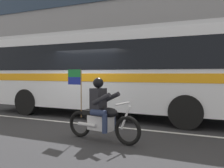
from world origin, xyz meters
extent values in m
plane|color=#2B2B2D|center=(0.00, 0.00, 0.00)|extent=(60.00, 60.00, 0.00)
cube|color=gray|center=(0.00, 5.10, 0.07)|extent=(28.00, 3.80, 0.15)
cube|color=silver|center=(0.00, -0.60, 0.00)|extent=(26.60, 0.14, 0.01)
cube|color=gray|center=(0.00, 7.40, 5.03)|extent=(28.00, 0.80, 10.07)
cube|color=#233347|center=(0.00, 6.96, 3.52)|extent=(25.76, 0.10, 1.40)
cube|color=silver|center=(0.50, 1.20, 1.73)|extent=(10.71, 2.57, 2.70)
cube|color=black|center=(0.50, 1.20, 2.28)|extent=(9.85, 2.61, 0.96)
cube|color=orange|center=(0.50, 1.20, 1.53)|extent=(10.49, 2.60, 0.28)
cube|color=#BABCC3|center=(0.50, 1.20, 3.14)|extent=(10.49, 2.44, 0.16)
cylinder|color=black|center=(-2.81, 0.02, 0.52)|extent=(1.04, 0.30, 1.04)
cylinder|color=black|center=(3.45, 0.02, 0.52)|extent=(1.04, 0.30, 1.04)
torus|color=black|center=(2.51, -2.31, 0.34)|extent=(0.70, 0.19, 0.69)
torus|color=black|center=(1.08, -2.11, 0.34)|extent=(0.70, 0.19, 0.69)
cube|color=silver|center=(1.75, -2.20, 0.44)|extent=(0.67, 0.37, 0.36)
ellipsoid|color=black|center=(1.99, -2.24, 0.72)|extent=(0.51, 0.34, 0.24)
cube|color=black|center=(1.55, -2.17, 0.69)|extent=(0.59, 0.34, 0.12)
cylinder|color=silver|center=(2.45, -2.30, 0.65)|extent=(0.28, 0.09, 0.58)
cylinder|color=silver|center=(2.37, -2.29, 0.96)|extent=(0.13, 0.64, 0.04)
cylinder|color=silver|center=(1.43, -2.32, 0.39)|extent=(0.56, 0.17, 0.09)
cube|color=black|center=(1.68, -2.19, 1.02)|extent=(0.33, 0.40, 0.56)
sphere|color=black|center=(1.68, -2.19, 1.44)|extent=(0.26, 0.26, 0.26)
cylinder|color=#232D4C|center=(1.84, -2.03, 0.72)|extent=(0.44, 0.21, 0.15)
cylinder|color=#232D4C|center=(2.02, -2.06, 0.48)|extent=(0.13, 0.13, 0.46)
cylinder|color=#232D4C|center=(1.79, -2.39, 0.72)|extent=(0.44, 0.21, 0.15)
cylinder|color=#232D4C|center=(1.97, -2.41, 0.48)|extent=(0.13, 0.13, 0.46)
cylinder|color=black|center=(1.94, -2.03, 1.06)|extent=(0.53, 0.18, 0.32)
cylinder|color=black|center=(1.89, -2.42, 1.06)|extent=(0.53, 0.18, 0.32)
cylinder|color=olive|center=(1.13, -2.11, 1.15)|extent=(0.02, 0.02, 1.25)
cube|color=#197233|center=(0.90, -2.08, 1.68)|extent=(0.44, 0.08, 0.20)
cube|color=navy|center=(0.90, -2.08, 1.47)|extent=(0.44, 0.08, 0.20)
cylinder|color=#4C8C3F|center=(-4.60, 4.13, 0.44)|extent=(0.22, 0.22, 0.58)
sphere|color=#4C8C3F|center=(-4.60, 4.13, 0.80)|extent=(0.20, 0.20, 0.20)
cylinder|color=#4C8C3F|center=(-4.60, 3.99, 0.47)|extent=(0.09, 0.10, 0.09)
camera|label=1|loc=(4.69, -7.72, 1.67)|focal=40.71mm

